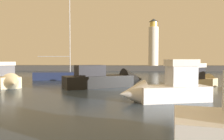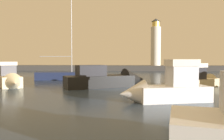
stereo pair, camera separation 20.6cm
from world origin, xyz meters
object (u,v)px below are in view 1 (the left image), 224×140
Objects in this scene: motorboat_0 at (163,89)px; motorboat_5 at (110,79)px; motorboat_3 at (8,78)px; lighthouse at (153,43)px; sailboat_moored at (64,76)px; motorboat_2 at (200,79)px.

motorboat_0 is 0.71× the size of motorboat_5.
lighthouse is at bearing 62.17° from motorboat_3.
motorboat_5 is at bearing 118.12° from motorboat_0.
motorboat_3 is 0.50× the size of sailboat_moored.
motorboat_5 is at bearing -103.61° from lighthouse.
motorboat_2 is 0.69× the size of motorboat_5.
motorboat_2 is 0.90× the size of motorboat_3.
motorboat_3 is (-16.00, 7.68, 0.00)m from motorboat_0.
lighthouse is 1.83× the size of motorboat_3.
motorboat_5 is 0.66× the size of sailboat_moored.
motorboat_0 is 17.75m from motorboat_3.
sailboat_moored is at bearing 126.13° from motorboat_0.
motorboat_0 is at bearing -61.88° from motorboat_5.
lighthouse reaches higher than motorboat_5.
motorboat_0 is at bearing -95.69° from lighthouse.
lighthouse is 38.37m from motorboat_2.
lighthouse is 44.83m from motorboat_3.
sailboat_moored reaches higher than motorboat_5.
motorboat_2 is (0.84, -37.71, -7.00)m from lighthouse.
motorboat_3 is 9.82m from sailboat_moored.
lighthouse is 47.59m from motorboat_0.
motorboat_2 is 21.56m from motorboat_3.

